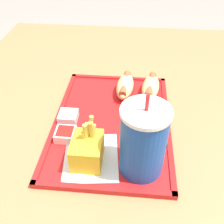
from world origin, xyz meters
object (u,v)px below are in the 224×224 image
soda_cup (143,141)px  sauce_cup_ketchup (65,134)px  fries_carton (87,150)px  hot_dog_far (151,87)px  hot_dog_near (126,86)px  sauce_cup_mayo (68,116)px

soda_cup → sauce_cup_ketchup: 0.20m
fries_carton → hot_dog_far: bearing=152.2°
soda_cup → hot_dog_near: 0.28m
soda_cup → sauce_cup_ketchup: size_ratio=4.13×
fries_carton → sauce_cup_mayo: size_ratio=2.37×
soda_cup → fries_carton: (-0.01, -0.11, -0.05)m
soda_cup → hot_dog_near: (-0.27, -0.04, -0.06)m
hot_dog_near → sauce_cup_ketchup: bearing=-33.9°
hot_dog_far → sauce_cup_ketchup: size_ratio=2.70×
hot_dog_far → sauce_cup_ketchup: hot_dog_far is taller
sauce_cup_ketchup → sauce_cup_mayo: bearing=-173.3°
hot_dog_far → sauce_cup_mayo: hot_dog_far is taller
soda_cup → sauce_cup_ketchup: bearing=-111.7°
soda_cup → hot_dog_far: bearing=174.7°
sauce_cup_mayo → hot_dog_near: bearing=133.9°
soda_cup → sauce_cup_mayo: soda_cup is taller
hot_dog_near → sauce_cup_mayo: hot_dog_near is taller
soda_cup → hot_dog_far: soda_cup is taller
soda_cup → sauce_cup_ketchup: soda_cup is taller
hot_dog_far → sauce_cup_mayo: 0.25m
soda_cup → fries_carton: size_ratio=1.74×
fries_carton → sauce_cup_ketchup: bearing=-134.3°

